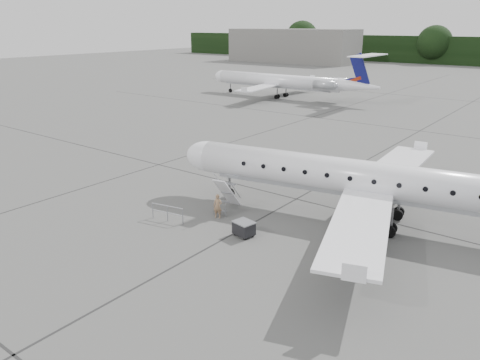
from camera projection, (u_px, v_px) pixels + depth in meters
The scene contains 8 objects.
ground at pixel (348, 257), 24.31m from camera, with size 320.00×320.00×0.00m, color #5C5C5A.
terminal_building at pixel (293, 46), 145.92m from camera, with size 40.00×14.00×10.00m, color slate.
main_regional_jet at pixel (382, 163), 27.23m from camera, with size 29.88×21.51×7.66m, color white, non-canonical shape.
airstair at pixel (227, 193), 30.00m from camera, with size 0.85×2.22×2.40m, color white, non-canonical shape.
passenger at pixel (218, 206), 29.07m from camera, with size 0.56×0.37×1.53m, color #997553.
safety_railing at pixel (167, 213), 28.65m from camera, with size 2.20×0.08×1.00m, color gray, non-canonical shape.
baggage_cart at pixel (244, 228), 26.63m from camera, with size 1.09×0.88×0.95m, color black, non-canonical shape.
bg_regional_left at pixel (277, 74), 75.98m from camera, with size 28.51×20.53×7.48m, color white, non-canonical shape.
Camera 1 is at (8.70, -20.73, 11.55)m, focal length 35.00 mm.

